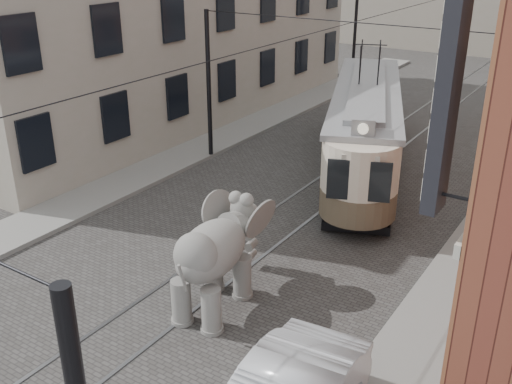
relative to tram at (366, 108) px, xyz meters
The scene contains 8 objects.
ground 8.81m from the tram, 91.09° to the right, with size 120.00×120.00×0.00m, color #3E3C3A.
tram_rails 8.81m from the tram, 91.09° to the right, with size 1.54×80.00×0.02m, color slate, non-canonical shape.
sidewalk_right 10.55m from the tram, 55.39° to the right, with size 2.00×60.00×0.15m, color slate.
sidewalk_left 11.03m from the tram, 128.21° to the right, with size 2.00×60.00×0.15m, color slate.
stucco_building 11.55m from the tram, behind, with size 7.00×24.00×10.00m, color gray.
catenary 3.52m from the tram, 95.95° to the right, with size 11.00×30.20×6.00m, color black, non-canonical shape.
tram is the anchor object (origin of this frame).
elephant 11.28m from the tram, 85.37° to the right, with size 2.30×4.17×2.55m, color slate, non-canonical shape.
Camera 1 is at (8.73, -12.54, 8.59)m, focal length 41.45 mm.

